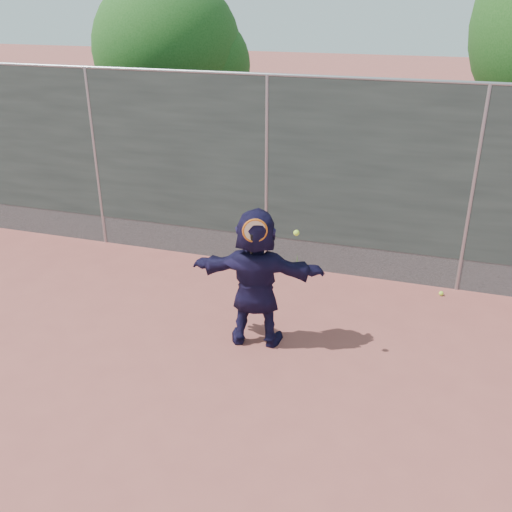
% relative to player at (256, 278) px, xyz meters
% --- Properties ---
extents(ground, '(80.00, 80.00, 0.00)m').
position_rel_player_xyz_m(ground, '(-0.53, -1.26, -0.89)').
color(ground, '#9E4C42').
rests_on(ground, ground).
extents(player, '(1.72, 0.76, 1.79)m').
position_rel_player_xyz_m(player, '(0.00, 0.00, 0.00)').
color(player, black).
rests_on(player, ground).
extents(ball_ground, '(0.07, 0.07, 0.07)m').
position_rel_player_xyz_m(ball_ground, '(2.25, 1.96, -0.86)').
color(ball_ground, '#C1F636').
rests_on(ball_ground, ground).
extents(fence, '(20.00, 0.06, 3.03)m').
position_rel_player_xyz_m(fence, '(-0.53, 2.24, 0.69)').
color(fence, '#38423D').
rests_on(fence, ground).
extents(swing_action, '(0.64, 0.18, 0.51)m').
position_rel_player_xyz_m(swing_action, '(0.09, -0.19, 0.69)').
color(swing_action, orange).
rests_on(swing_action, ground).
extents(tree_left, '(3.15, 3.00, 4.53)m').
position_rel_player_xyz_m(tree_left, '(-3.38, 5.29, 2.05)').
color(tree_left, '#382314').
rests_on(tree_left, ground).
extents(weed_clump, '(0.68, 0.07, 0.30)m').
position_rel_player_xyz_m(weed_clump, '(-0.24, 2.12, -0.76)').
color(weed_clump, '#387226').
rests_on(weed_clump, ground).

